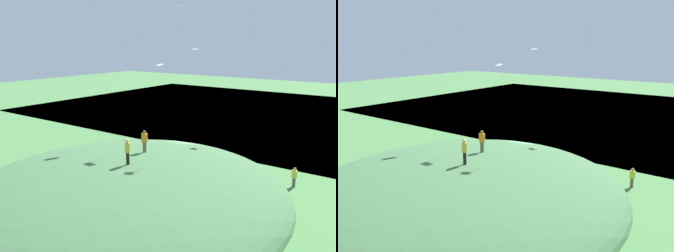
# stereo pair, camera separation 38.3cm
# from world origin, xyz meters

# --- Properties ---
(ground_plane) EXTENTS (160.00, 160.00, 0.00)m
(ground_plane) POSITION_xyz_m (0.00, 0.00, 0.00)
(ground_plane) COLOR #4D8446
(lake_water) EXTENTS (50.15, 80.00, 0.40)m
(lake_water) POSITION_xyz_m (-28.42, 0.00, -0.20)
(lake_water) COLOR slate
(lake_water) RESTS_ON ground_plane
(grass_hill) EXTENTS (26.13, 23.89, 5.71)m
(grass_hill) POSITION_xyz_m (9.88, 1.44, 0.00)
(grass_hill) COLOR #497848
(grass_hill) RESTS_ON ground_plane
(person_walking_path) EXTENTS (0.51, 0.51, 1.85)m
(person_walking_path) POSITION_xyz_m (10.28, 2.26, 4.03)
(person_walking_path) COLOR black
(person_walking_path) RESTS_ON grass_hill
(person_on_hilltop) EXTENTS (0.49, 0.49, 1.76)m
(person_on_hilltop) POSITION_xyz_m (7.24, 1.23, 3.89)
(person_on_hilltop) COLOR #52523B
(person_on_hilltop) RESTS_ON grass_hill
(person_near_shore) EXTENTS (0.57, 0.57, 1.60)m
(person_near_shore) POSITION_xyz_m (0.37, 10.84, 1.00)
(person_near_shore) COLOR brown
(person_near_shore) RESTS_ON ground_plane
(kite_0) EXTENTS (0.86, 0.67, 1.40)m
(kite_0) POSITION_xyz_m (-5.28, 4.07, 12.13)
(kite_0) COLOR silver
(kite_2) EXTENTS (0.72, 0.94, 1.98)m
(kite_2) POSITION_xyz_m (2.21, 1.03, 13.98)
(kite_2) COLOR white
(kite_5) EXTENTS (0.51, 0.67, 1.26)m
(kite_5) POSITION_xyz_m (-4.54, -1.68, 10.39)
(kite_5) COLOR white
(kite_7) EXTENTS (0.93, 1.10, 1.93)m
(kite_7) POSITION_xyz_m (-4.54, -6.28, 8.60)
(kite_7) COLOR white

